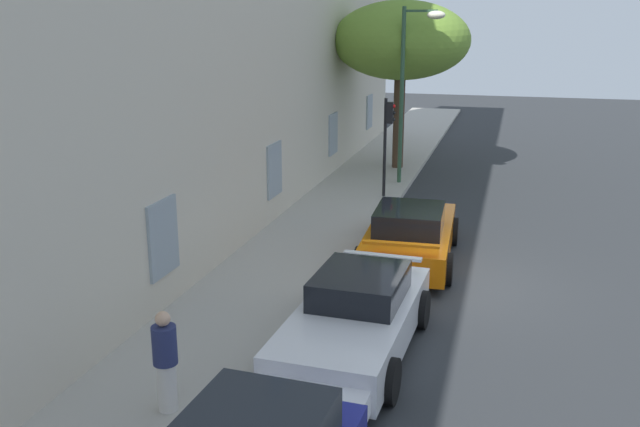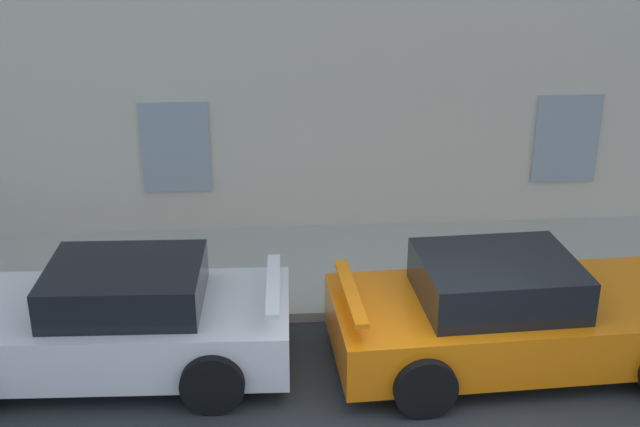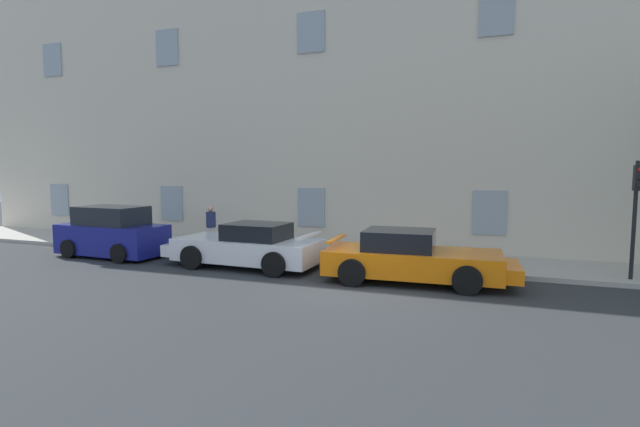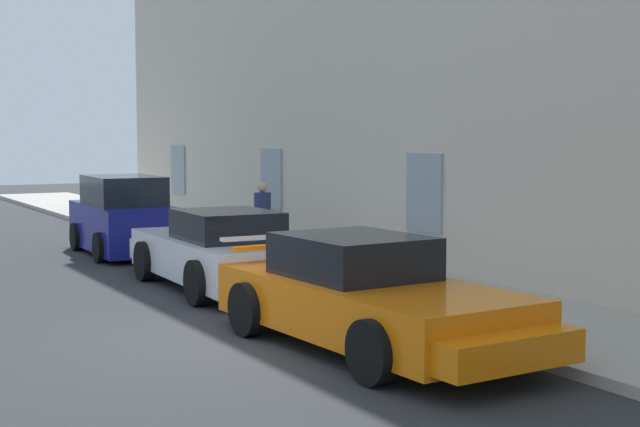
{
  "view_description": "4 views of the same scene",
  "coord_description": "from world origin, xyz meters",
  "px_view_note": "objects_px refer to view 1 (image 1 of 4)",
  "views": [
    {
      "loc": [
        -14.76,
        -1.02,
        5.71
      ],
      "look_at": [
        -0.64,
        2.95,
        1.57
      ],
      "focal_mm": 39.07,
      "sensor_mm": 36.0,
      "label": 1
    },
    {
      "loc": [
        -1.87,
        -7.47,
        5.62
      ],
      "look_at": [
        -1.11,
        2.6,
        1.51
      ],
      "focal_mm": 46.08,
      "sensor_mm": 36.0,
      "label": 2
    },
    {
      "loc": [
        3.17,
        -11.36,
        3.05
      ],
      "look_at": [
        -1.46,
        1.45,
        1.77
      ],
      "focal_mm": 26.1,
      "sensor_mm": 36.0,
      "label": 3
    },
    {
      "loc": [
        10.95,
        -4.98,
        2.7
      ],
      "look_at": [
        -2.08,
        2.43,
        1.41
      ],
      "focal_mm": 51.64,
      "sensor_mm": 36.0,
      "label": 4
    }
  ],
  "objects_px": {
    "sportscar_red_lead": "(353,324)",
    "traffic_light": "(388,130)",
    "sportscar_yellow_flank": "(411,234)",
    "tree_near_kerb": "(401,41)",
    "pedestrian_admiring": "(166,361)",
    "street_lamp": "(415,64)"
  },
  "relations": [
    {
      "from": "pedestrian_admiring",
      "to": "sportscar_red_lead",
      "type": "bearing_deg",
      "value": -39.88
    },
    {
      "from": "sportscar_red_lead",
      "to": "traffic_light",
      "type": "xyz_separation_m",
      "value": [
        10.84,
        1.41,
        1.67
      ]
    },
    {
      "from": "sportscar_red_lead",
      "to": "traffic_light",
      "type": "bearing_deg",
      "value": 7.4
    },
    {
      "from": "sportscar_red_lead",
      "to": "street_lamp",
      "type": "relative_size",
      "value": 0.85
    },
    {
      "from": "sportscar_red_lead",
      "to": "street_lamp",
      "type": "distance_m",
      "value": 13.45
    },
    {
      "from": "street_lamp",
      "to": "pedestrian_admiring",
      "type": "height_order",
      "value": "street_lamp"
    },
    {
      "from": "sportscar_yellow_flank",
      "to": "pedestrian_admiring",
      "type": "height_order",
      "value": "pedestrian_admiring"
    },
    {
      "from": "sportscar_yellow_flank",
      "to": "street_lamp",
      "type": "bearing_deg",
      "value": 8.49
    },
    {
      "from": "sportscar_yellow_flank",
      "to": "tree_near_kerb",
      "type": "xyz_separation_m",
      "value": [
        10.01,
        2.01,
        4.25
      ]
    },
    {
      "from": "sportscar_red_lead",
      "to": "pedestrian_admiring",
      "type": "distance_m",
      "value": 3.4
    },
    {
      "from": "sportscar_yellow_flank",
      "to": "tree_near_kerb",
      "type": "bearing_deg",
      "value": 11.38
    },
    {
      "from": "tree_near_kerb",
      "to": "street_lamp",
      "type": "distance_m",
      "value": 2.75
    },
    {
      "from": "tree_near_kerb",
      "to": "sportscar_red_lead",
      "type": "bearing_deg",
      "value": -173.28
    },
    {
      "from": "sportscar_yellow_flank",
      "to": "pedestrian_admiring",
      "type": "distance_m",
      "value": 8.38
    },
    {
      "from": "traffic_light",
      "to": "street_lamp",
      "type": "relative_size",
      "value": 0.53
    },
    {
      "from": "tree_near_kerb",
      "to": "pedestrian_admiring",
      "type": "xyz_separation_m",
      "value": [
        -18.04,
        0.35,
        -3.95
      ]
    },
    {
      "from": "street_lamp",
      "to": "pedestrian_admiring",
      "type": "relative_size",
      "value": 3.81
    },
    {
      "from": "tree_near_kerb",
      "to": "street_lamp",
      "type": "xyz_separation_m",
      "value": [
        -2.51,
        -0.9,
        -0.67
      ]
    },
    {
      "from": "sportscar_red_lead",
      "to": "pedestrian_admiring",
      "type": "bearing_deg",
      "value": 140.12
    },
    {
      "from": "sportscar_yellow_flank",
      "to": "tree_near_kerb",
      "type": "relative_size",
      "value": 0.83
    },
    {
      "from": "sportscar_red_lead",
      "to": "sportscar_yellow_flank",
      "type": "xyz_separation_m",
      "value": [
        5.44,
        -0.19,
        0.0
      ]
    },
    {
      "from": "traffic_light",
      "to": "pedestrian_admiring",
      "type": "height_order",
      "value": "traffic_light"
    }
  ]
}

